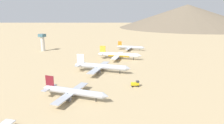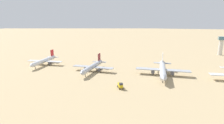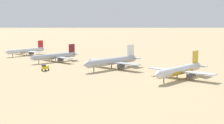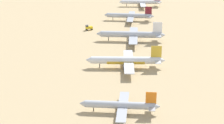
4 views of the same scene
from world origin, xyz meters
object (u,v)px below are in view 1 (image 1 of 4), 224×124
object	(u,v)px
parked_jet_1	(73,92)
service_truck	(135,84)
parked_jet_3	(119,55)
parked_jet_4	(130,47)
control_tower	(43,41)
parked_jet_2	(101,67)

from	to	relation	value
parked_jet_1	service_truck	size ratio (longest dim) A/B	7.38
parked_jet_3	parked_jet_4	bearing A→B (deg)	94.87
parked_jet_3	service_truck	world-z (taller)	parked_jet_3
service_truck	control_tower	distance (m)	165.60
service_truck	parked_jet_4	bearing A→B (deg)	108.72
parked_jet_1	parked_jet_2	distance (m)	54.38
parked_jet_3	parked_jet_4	xyz separation A→B (m)	(-4.77, 55.92, -0.87)
parked_jet_1	service_truck	bearing A→B (deg)	49.16
parked_jet_4	control_tower	bearing A→B (deg)	-154.40
parked_jet_3	parked_jet_4	distance (m)	56.13
parked_jet_4	control_tower	xyz separation A→B (m)	(-101.37, -48.57, 8.81)
parked_jet_4	service_truck	distance (m)	135.38
parked_jet_2	control_tower	xyz separation A→B (m)	(-108.98, 57.94, 7.75)
parked_jet_2	control_tower	world-z (taller)	control_tower
parked_jet_3	control_tower	distance (m)	106.69
parked_jet_4	control_tower	size ratio (longest dim) A/B	1.74
parked_jet_1	control_tower	xyz separation A→B (m)	(-117.09, 111.71, 8.43)
parked_jet_3	control_tower	world-z (taller)	control_tower
parked_jet_3	service_truck	xyz separation A→B (m)	(38.68, -72.28, -2.49)
control_tower	parked_jet_2	bearing A→B (deg)	-28.00
parked_jet_1	parked_jet_3	bearing A→B (deg)	95.99
parked_jet_1	parked_jet_3	distance (m)	104.93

